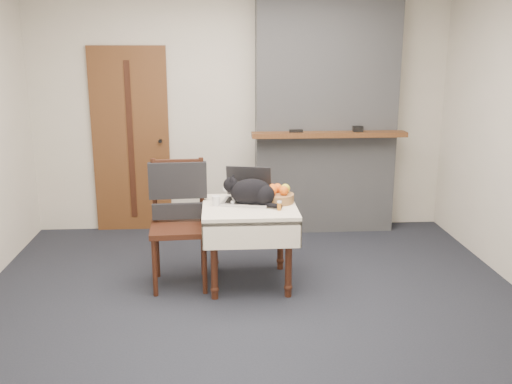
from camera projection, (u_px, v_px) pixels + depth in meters
ground at (253, 301)px, 4.59m from camera, size 4.50×4.50×0.00m
room_shell at (249, 75)px, 4.60m from camera, size 4.52×4.01×2.61m
door at (131, 141)px, 6.17m from camera, size 0.82×0.10×2.00m
chimney at (326, 113)px, 6.11m from camera, size 1.62×0.48×2.60m
side_table at (249, 218)px, 4.80m from camera, size 0.78×0.78×0.70m
laptop at (247, 193)px, 4.87m from camera, size 0.45×0.41×0.29m
cat at (252, 192)px, 4.75m from camera, size 0.49×0.33×0.26m
cream_jar at (216, 201)px, 4.76m from camera, size 0.07×0.07×0.08m
pill_bottle at (279, 205)px, 4.62m from camera, size 0.04×0.04×0.08m
fruit_basket at (278, 195)px, 4.84m from camera, size 0.27×0.27×0.15m
desk_clutter at (270, 201)px, 4.87m from camera, size 0.14×0.04×0.01m
chair at (178, 205)px, 4.84m from camera, size 0.51×0.50×1.07m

